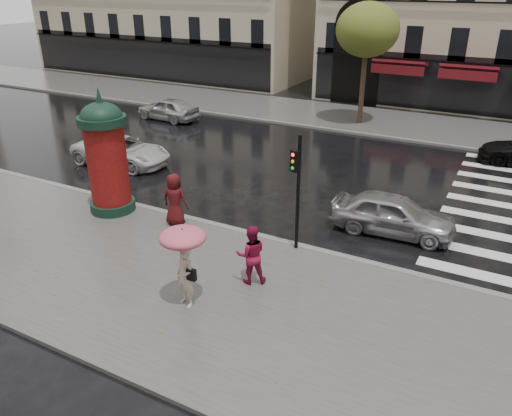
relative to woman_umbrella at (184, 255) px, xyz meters
The scene contains 15 objects.
ground 2.07m from the woman_umbrella, 66.59° to the left, with size 160.00×160.00×0.00m, color black.
near_sidewalk 1.77m from the woman_umbrella, 53.87° to the left, with size 90.00×7.00×0.12m, color #474744.
far_sidewalk 20.29m from the woman_umbrella, 88.49° to the left, with size 90.00×6.00×0.12m, color #474744.
near_kerb 4.52m from the woman_umbrella, 82.83° to the left, with size 90.00×0.25×0.14m, color slate.
far_kerb 17.30m from the woman_umbrella, 88.23° to the left, with size 90.00×0.25×0.14m, color slate.
zebra_crossing 12.74m from the woman_umbrella, 58.90° to the left, with size 3.60×11.75×0.01m, color silver.
tree_far_left 19.62m from the woman_umbrella, 94.37° to the left, with size 3.40×3.40×6.64m.
woman_umbrella is the anchor object (origin of this frame).
woman_red 2.04m from the woman_umbrella, 61.04° to the left, with size 0.83×0.64×1.70m, color maroon.
man_burgundy 4.74m from the woman_umbrella, 129.57° to the left, with size 0.88×0.57×1.80m, color #4B0F11.
morris_column 6.72m from the woman_umbrella, 148.49° to the left, with size 1.63×1.63×4.39m.
traffic_light 4.21m from the woman_umbrella, 72.61° to the left, with size 0.26×0.36×3.61m.
car_silver 7.59m from the woman_umbrella, 61.86° to the left, with size 1.61×4.01×1.37m, color #ADACB1.
car_white 11.76m from the woman_umbrella, 139.63° to the left, with size 2.10×4.56×1.27m, color silver.
car_far_silver 19.03m from the woman_umbrella, 128.51° to the left, with size 1.58×3.93×1.34m, color silver.
Camera 1 is at (5.99, -9.73, 7.73)m, focal length 35.00 mm.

